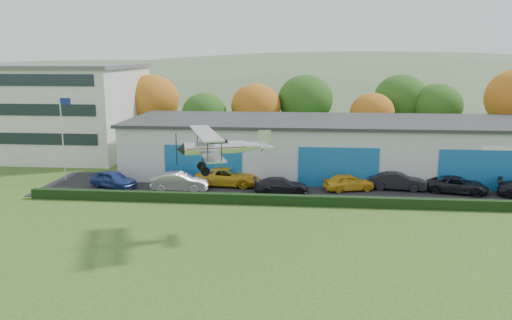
# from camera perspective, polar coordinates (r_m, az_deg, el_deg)

# --- Properties ---
(ground) EXTENTS (300.00, 300.00, 0.00)m
(ground) POSITION_cam_1_polar(r_m,az_deg,el_deg) (25.31, 0.26, -15.46)
(ground) COLOR #2C561B
(ground) RESTS_ON ground
(apron) EXTENTS (48.00, 9.00, 0.05)m
(apron) POSITION_cam_1_polar(r_m,az_deg,el_deg) (44.95, 6.55, -3.28)
(apron) COLOR black
(apron) RESTS_ON ground
(hedge) EXTENTS (46.00, 0.60, 0.80)m
(hedge) POSITION_cam_1_polar(r_m,az_deg,el_deg) (40.22, 6.67, -4.52)
(hedge) COLOR black
(hedge) RESTS_ON ground
(hangar) EXTENTS (40.60, 12.60, 5.30)m
(hangar) POSITION_cam_1_polar(r_m,az_deg,el_deg) (51.28, 8.73, 1.52)
(hangar) COLOR #B2B7BC
(hangar) RESTS_ON ground
(office_block) EXTENTS (20.60, 15.60, 10.40)m
(office_block) POSITION_cam_1_polar(r_m,az_deg,el_deg) (65.14, -22.08, 5.21)
(office_block) COLOR silver
(office_block) RESTS_ON ground
(flagpole) EXTENTS (1.05, 0.10, 8.00)m
(flagpole) POSITION_cam_1_polar(r_m,az_deg,el_deg) (50.02, -20.59, 3.13)
(flagpole) COLOR silver
(flagpole) RESTS_ON ground
(tree_belt) EXTENTS (75.70, 13.22, 10.12)m
(tree_belt) POSITION_cam_1_polar(r_m,az_deg,el_deg) (63.36, 4.44, 6.22)
(tree_belt) COLOR #3D2614
(tree_belt) RESTS_ON ground
(distant_hills) EXTENTS (430.00, 196.00, 56.00)m
(distant_hills) POSITION_cam_1_polar(r_m,az_deg,el_deg) (164.42, 3.22, 3.00)
(distant_hills) COLOR #4C6642
(distant_hills) RESTS_ON ground
(car_0) EXTENTS (4.75, 3.41, 1.50)m
(car_0) POSITION_cam_1_polar(r_m,az_deg,el_deg) (46.80, -15.56, -2.07)
(car_0) COLOR navy
(car_0) RESTS_ON apron
(car_1) EXTENTS (4.85, 1.78, 1.59)m
(car_1) POSITION_cam_1_polar(r_m,az_deg,el_deg) (44.44, -8.43, -2.42)
(car_1) COLOR silver
(car_1) RESTS_ON apron
(car_2) EXTENTS (5.92, 3.05, 1.60)m
(car_2) POSITION_cam_1_polar(r_m,az_deg,el_deg) (45.87, -3.14, -1.86)
(car_2) COLOR gold
(car_2) RESTS_ON apron
(car_3) EXTENTS (4.88, 2.67, 1.34)m
(car_3) POSITION_cam_1_polar(r_m,az_deg,el_deg) (43.34, 2.78, -2.83)
(car_3) COLOR black
(car_3) RESTS_ON apron
(car_4) EXTENTS (4.62, 2.88, 1.47)m
(car_4) POSITION_cam_1_polar(r_m,az_deg,el_deg) (44.87, 10.22, -2.42)
(car_4) COLOR gold
(car_4) RESTS_ON apron
(car_5) EXTENTS (4.90, 2.19, 1.56)m
(car_5) POSITION_cam_1_polar(r_m,az_deg,el_deg) (46.04, 15.37, -2.24)
(car_5) COLOR black
(car_5) RESTS_ON apron
(car_6) EXTENTS (5.31, 3.34, 1.37)m
(car_6) POSITION_cam_1_polar(r_m,az_deg,el_deg) (46.63, 21.44, -2.58)
(car_6) COLOR black
(car_6) RESTS_ON apron
(biplane) EXTENTS (6.17, 6.96, 2.62)m
(biplane) POSITION_cam_1_polar(r_m,az_deg,el_deg) (32.75, -4.03, 1.54)
(biplane) COLOR silver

